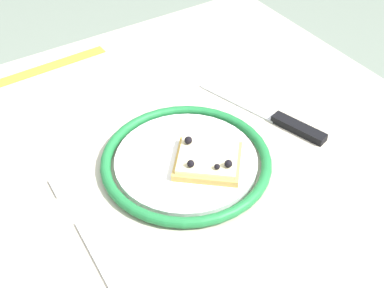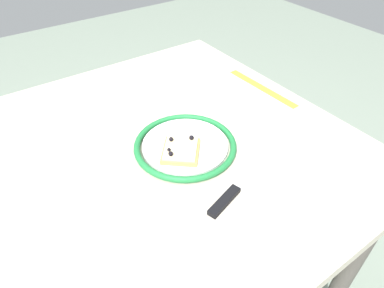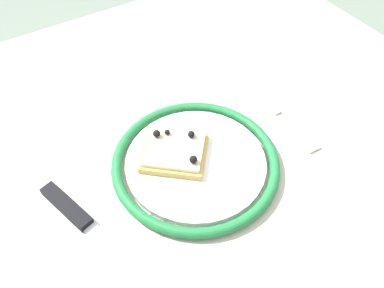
{
  "view_description": "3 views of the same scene",
  "coord_description": "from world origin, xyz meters",
  "px_view_note": "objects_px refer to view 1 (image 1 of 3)",
  "views": [
    {
      "loc": [
        -0.23,
        -0.42,
        1.26
      ],
      "look_at": [
        0.06,
        0.04,
        0.77
      ],
      "focal_mm": 47.85,
      "sensor_mm": 36.0,
      "label": 1
    },
    {
      "loc": [
        0.56,
        -0.31,
        1.27
      ],
      "look_at": [
        0.06,
        0.04,
        0.76
      ],
      "focal_mm": 31.5,
      "sensor_mm": 36.0,
      "label": 2
    },
    {
      "loc": [
        0.24,
        0.32,
        1.2
      ],
      "look_at": [
        0.05,
        0.02,
        0.78
      ],
      "focal_mm": 36.62,
      "sensor_mm": 36.0,
      "label": 3
    }
  ],
  "objects_px": {
    "pizza_slice_near": "(208,160)",
    "fork": "(81,226)",
    "plate": "(186,161)",
    "measuring_tape": "(37,71)",
    "knife": "(283,122)",
    "dining_table": "(171,235)"
  },
  "relations": [
    {
      "from": "dining_table",
      "to": "knife",
      "type": "distance_m",
      "value": 0.25
    },
    {
      "from": "fork",
      "to": "measuring_tape",
      "type": "relative_size",
      "value": 0.77
    },
    {
      "from": "pizza_slice_near",
      "to": "fork",
      "type": "xyz_separation_m",
      "value": [
        -0.19,
        0.0,
        -0.02
      ]
    },
    {
      "from": "dining_table",
      "to": "knife",
      "type": "relative_size",
      "value": 3.84
    },
    {
      "from": "dining_table",
      "to": "pizza_slice_near",
      "type": "xyz_separation_m",
      "value": [
        0.07,
        0.01,
        0.12
      ]
    },
    {
      "from": "plate",
      "to": "pizza_slice_near",
      "type": "bearing_deg",
      "value": -52.4
    },
    {
      "from": "plate",
      "to": "fork",
      "type": "bearing_deg",
      "value": -171.89
    },
    {
      "from": "dining_table",
      "to": "fork",
      "type": "height_order",
      "value": "fork"
    },
    {
      "from": "pizza_slice_near",
      "to": "knife",
      "type": "distance_m",
      "value": 0.16
    },
    {
      "from": "plate",
      "to": "pizza_slice_near",
      "type": "xyz_separation_m",
      "value": [
        0.02,
        -0.03,
        0.01
      ]
    },
    {
      "from": "fork",
      "to": "measuring_tape",
      "type": "xyz_separation_m",
      "value": [
        0.08,
        0.37,
        -0.0
      ]
    },
    {
      "from": "fork",
      "to": "pizza_slice_near",
      "type": "bearing_deg",
      "value": -0.32
    },
    {
      "from": "knife",
      "to": "measuring_tape",
      "type": "xyz_separation_m",
      "value": [
        -0.27,
        0.35,
        -0.0
      ]
    },
    {
      "from": "dining_table",
      "to": "measuring_tape",
      "type": "xyz_separation_m",
      "value": [
        -0.05,
        0.38,
        0.1
      ]
    },
    {
      "from": "knife",
      "to": "pizza_slice_near",
      "type": "bearing_deg",
      "value": -172.12
    },
    {
      "from": "pizza_slice_near",
      "to": "knife",
      "type": "xyz_separation_m",
      "value": [
        0.16,
        0.02,
        -0.02
      ]
    },
    {
      "from": "pizza_slice_near",
      "to": "measuring_tape",
      "type": "relative_size",
      "value": 0.47
    },
    {
      "from": "fork",
      "to": "measuring_tape",
      "type": "bearing_deg",
      "value": 78.48
    },
    {
      "from": "measuring_tape",
      "to": "dining_table",
      "type": "bearing_deg",
      "value": -84.01
    },
    {
      "from": "plate",
      "to": "measuring_tape",
      "type": "distance_m",
      "value": 0.36
    },
    {
      "from": "fork",
      "to": "plate",
      "type": "bearing_deg",
      "value": 8.11
    },
    {
      "from": "pizza_slice_near",
      "to": "fork",
      "type": "distance_m",
      "value": 0.19
    }
  ]
}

